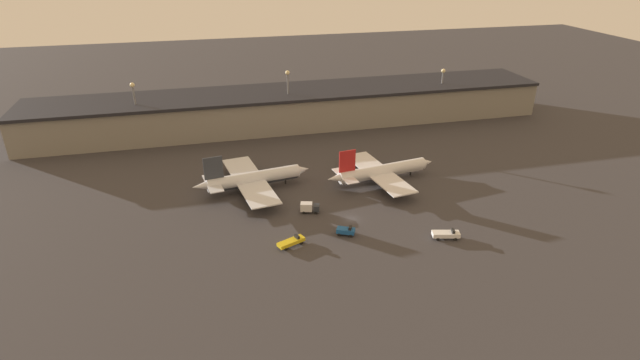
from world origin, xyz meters
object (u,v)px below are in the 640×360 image
at_px(service_vehicle_2, 446,234).
at_px(service_vehicle_3, 346,231).
at_px(airplane_1, 381,171).
at_px(service_vehicle_1, 309,207).
at_px(service_vehicle_0, 291,242).
at_px(airplane_0, 253,179).

bearing_deg(service_vehicle_2, service_vehicle_3, 176.05).
relative_size(airplane_1, service_vehicle_1, 6.67).
height_order(service_vehicle_0, service_vehicle_3, service_vehicle_3).
height_order(airplane_1, service_vehicle_3, airplane_1).
bearing_deg(service_vehicle_1, airplane_0, 142.22).
bearing_deg(airplane_1, airplane_0, 165.84).
xyz_separation_m(airplane_0, service_vehicle_0, (5.60, -34.54, -2.52)).
xyz_separation_m(airplane_1, service_vehicle_0, (-35.62, -30.70, -2.32)).
bearing_deg(service_vehicle_1, service_vehicle_3, -48.68).
height_order(airplane_0, service_vehicle_3, airplane_0).
height_order(service_vehicle_2, service_vehicle_3, service_vehicle_3).
height_order(airplane_0, airplane_1, airplane_0).
bearing_deg(airplane_1, service_vehicle_1, -160.39).
height_order(service_vehicle_0, service_vehicle_1, service_vehicle_1).
bearing_deg(airplane_0, service_vehicle_2, -50.54).
relative_size(service_vehicle_2, service_vehicle_3, 1.42).
bearing_deg(service_vehicle_1, airplane_1, 44.08).
bearing_deg(airplane_0, service_vehicle_3, -66.65).
height_order(service_vehicle_1, service_vehicle_2, service_vehicle_1).
relative_size(airplane_1, service_vehicle_2, 5.11).
bearing_deg(airplane_1, service_vehicle_0, -148.08).
xyz_separation_m(airplane_0, service_vehicle_3, (20.69, -32.88, -2.42)).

